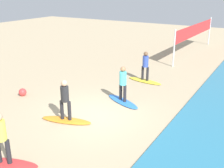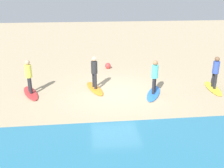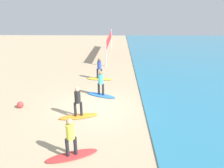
{
  "view_description": "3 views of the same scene",
  "coord_description": "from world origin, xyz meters",
  "px_view_note": "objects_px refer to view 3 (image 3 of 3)",
  "views": [
    {
      "loc": [
        8.58,
        6.03,
        5.09
      ],
      "look_at": [
        -0.92,
        0.33,
        1.18
      ],
      "focal_mm": 44.28,
      "sensor_mm": 36.0,
      "label": 1
    },
    {
      "loc": [
        1.47,
        11.77,
        4.88
      ],
      "look_at": [
        0.26,
        0.86,
        0.82
      ],
      "focal_mm": 41.22,
      "sensor_mm": 36.0,
      "label": 2
    },
    {
      "loc": [
        11.15,
        1.41,
        5.79
      ],
      "look_at": [
        -1.5,
        1.09,
        0.98
      ],
      "focal_mm": 34.33,
      "sensor_mm": 36.0,
      "label": 3
    }
  ],
  "objects_px": {
    "surfboard_yellow": "(100,79)",
    "surfer_yellow": "(99,67)",
    "surfer_orange": "(78,100)",
    "surfer_blue": "(101,81)",
    "surfboard_red": "(72,156)",
    "surfer_red": "(70,135)",
    "volleyball_net": "(109,40)",
    "surfboard_orange": "(79,116)",
    "beach_ball": "(20,105)",
    "surfboard_blue": "(101,95)"
  },
  "relations": [
    {
      "from": "surfer_blue",
      "to": "beach_ball",
      "type": "xyz_separation_m",
      "value": [
        1.82,
        -4.63,
        -0.85
      ]
    },
    {
      "from": "volleyball_net",
      "to": "beach_ball",
      "type": "bearing_deg",
      "value": -19.38
    },
    {
      "from": "surfer_blue",
      "to": "surfer_red",
      "type": "distance_m",
      "value": 6.08
    },
    {
      "from": "surfer_orange",
      "to": "volleyball_net",
      "type": "distance_m",
      "value": 14.51
    },
    {
      "from": "surfboard_yellow",
      "to": "surfer_red",
      "type": "distance_m",
      "value": 9.36
    },
    {
      "from": "surfer_blue",
      "to": "surfer_orange",
      "type": "distance_m",
      "value": 3.02
    },
    {
      "from": "surfboard_blue",
      "to": "volleyball_net",
      "type": "distance_m",
      "value": 11.73
    },
    {
      "from": "volleyball_net",
      "to": "surfboard_red",
      "type": "bearing_deg",
      "value": -2.67
    },
    {
      "from": "surfer_yellow",
      "to": "surfer_blue",
      "type": "xyz_separation_m",
      "value": [
        3.26,
        0.36,
        0.0
      ]
    },
    {
      "from": "beach_ball",
      "to": "surfer_yellow",
      "type": "bearing_deg",
      "value": 140.0
    },
    {
      "from": "surfboard_blue",
      "to": "surfer_orange",
      "type": "xyz_separation_m",
      "value": [
        2.85,
        -1.0,
        0.99
      ]
    },
    {
      "from": "surfboard_yellow",
      "to": "beach_ball",
      "type": "xyz_separation_m",
      "value": [
        5.08,
        -4.27,
        0.14
      ]
    },
    {
      "from": "surfboard_yellow",
      "to": "surfer_red",
      "type": "height_order",
      "value": "surfer_red"
    },
    {
      "from": "surfboard_yellow",
      "to": "surfer_yellow",
      "type": "xyz_separation_m",
      "value": [
        0.0,
        -0.0,
        0.99
      ]
    },
    {
      "from": "surfer_orange",
      "to": "surfboard_red",
      "type": "height_order",
      "value": "surfer_orange"
    },
    {
      "from": "surfboard_red",
      "to": "beach_ball",
      "type": "height_order",
      "value": "beach_ball"
    },
    {
      "from": "surfboard_blue",
      "to": "surfer_red",
      "type": "relative_size",
      "value": 1.28
    },
    {
      "from": "surfboard_red",
      "to": "volleyball_net",
      "type": "bearing_deg",
      "value": 66.06
    },
    {
      "from": "surfboard_orange",
      "to": "beach_ball",
      "type": "relative_size",
      "value": 5.57
    },
    {
      "from": "surfer_blue",
      "to": "surfboard_red",
      "type": "distance_m",
      "value": 6.16
    },
    {
      "from": "surfer_yellow",
      "to": "surfer_orange",
      "type": "distance_m",
      "value": 6.15
    },
    {
      "from": "surfer_blue",
      "to": "surfer_orange",
      "type": "height_order",
      "value": "same"
    },
    {
      "from": "surfer_orange",
      "to": "surfboard_yellow",
      "type": "bearing_deg",
      "value": 174.0
    },
    {
      "from": "surfer_red",
      "to": "surfboard_orange",
      "type": "bearing_deg",
      "value": -175.03
    },
    {
      "from": "surfer_yellow",
      "to": "surfer_red",
      "type": "xyz_separation_m",
      "value": [
        9.3,
        -0.37,
        0.0
      ]
    },
    {
      "from": "surfer_orange",
      "to": "surfer_red",
      "type": "xyz_separation_m",
      "value": [
        3.18,
        0.28,
        0.0
      ]
    },
    {
      "from": "surfboard_orange",
      "to": "surfer_red",
      "type": "relative_size",
      "value": 1.28
    },
    {
      "from": "surfer_yellow",
      "to": "surfboard_red",
      "type": "distance_m",
      "value": 9.36
    },
    {
      "from": "surfboard_blue",
      "to": "beach_ball",
      "type": "bearing_deg",
      "value": -134.34
    },
    {
      "from": "surfboard_yellow",
      "to": "surfer_orange",
      "type": "bearing_deg",
      "value": -88.13
    },
    {
      "from": "surfboard_orange",
      "to": "volleyball_net",
      "type": "relative_size",
      "value": 0.23
    },
    {
      "from": "surfboard_yellow",
      "to": "surfboard_orange",
      "type": "relative_size",
      "value": 1.0
    },
    {
      "from": "surfboard_blue",
      "to": "volleyball_net",
      "type": "relative_size",
      "value": 0.23
    },
    {
      "from": "surfboard_orange",
      "to": "volleyball_net",
      "type": "xyz_separation_m",
      "value": [
        -14.45,
        1.1,
        1.74
      ]
    },
    {
      "from": "surfboard_orange",
      "to": "surfboard_red",
      "type": "distance_m",
      "value": 3.19
    },
    {
      "from": "volleyball_net",
      "to": "beach_ball",
      "type": "xyz_separation_m",
      "value": [
        13.42,
        -4.72,
        -1.6
      ]
    },
    {
      "from": "surfer_orange",
      "to": "surfer_red",
      "type": "distance_m",
      "value": 3.19
    },
    {
      "from": "surfboard_orange",
      "to": "surfer_orange",
      "type": "relative_size",
      "value": 1.28
    },
    {
      "from": "surfboard_blue",
      "to": "surfboard_yellow",
      "type": "bearing_deg",
      "value": 120.44
    },
    {
      "from": "surfboard_yellow",
      "to": "surfer_orange",
      "type": "height_order",
      "value": "surfer_orange"
    },
    {
      "from": "surfboard_yellow",
      "to": "surfer_orange",
      "type": "distance_m",
      "value": 6.23
    },
    {
      "from": "surfboard_red",
      "to": "surfboard_orange",
      "type": "bearing_deg",
      "value": 73.7
    },
    {
      "from": "surfer_orange",
      "to": "surfboard_red",
      "type": "bearing_deg",
      "value": 4.97
    },
    {
      "from": "surfboard_orange",
      "to": "surfer_red",
      "type": "distance_m",
      "value": 3.35
    },
    {
      "from": "surfer_blue",
      "to": "surfboard_red",
      "type": "relative_size",
      "value": 0.78
    },
    {
      "from": "beach_ball",
      "to": "volleyball_net",
      "type": "bearing_deg",
      "value": 160.62
    },
    {
      "from": "surfboard_blue",
      "to": "beach_ball",
      "type": "xyz_separation_m",
      "value": [
        1.82,
        -4.63,
        0.14
      ]
    },
    {
      "from": "surfer_red",
      "to": "volleyball_net",
      "type": "bearing_deg",
      "value": 177.33
    },
    {
      "from": "surfboard_red",
      "to": "surfer_red",
      "type": "bearing_deg",
      "value": 158.73
    },
    {
      "from": "surfer_orange",
      "to": "surfer_red",
      "type": "height_order",
      "value": "same"
    }
  ]
}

